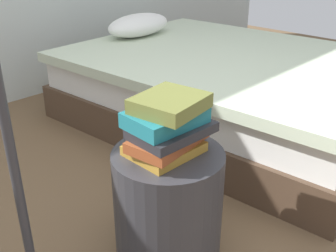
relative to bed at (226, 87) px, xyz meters
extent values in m
plane|color=brown|center=(-1.19, -0.60, -0.23)|extent=(8.00, 8.00, 0.00)
cube|color=#4C3828|center=(0.00, -0.01, -0.12)|extent=(1.63, 2.09, 0.22)
cube|color=white|center=(0.00, -0.01, 0.08)|extent=(1.56, 2.01, 0.18)
cube|color=beige|center=(0.00, -0.01, 0.20)|extent=(1.65, 2.06, 0.06)
ellipsoid|color=white|center=(-0.05, 0.78, 0.31)|extent=(0.58, 0.32, 0.16)
cylinder|color=#333338|center=(-1.19, -0.60, -0.01)|extent=(0.41, 0.41, 0.45)
cube|color=#B7842D|center=(-1.19, -0.59, 0.23)|extent=(0.25, 0.20, 0.03)
cube|color=#994723|center=(-1.19, -0.60, 0.27)|extent=(0.30, 0.20, 0.04)
cube|color=#28282D|center=(-1.18, -0.61, 0.30)|extent=(0.29, 0.20, 0.03)
cube|color=#1E727F|center=(-1.18, -0.59, 0.35)|extent=(0.27, 0.20, 0.05)
cube|color=olive|center=(-1.18, -0.60, 0.40)|extent=(0.25, 0.23, 0.05)
cylinder|color=#333338|center=(-1.67, -0.45, 0.50)|extent=(0.03, 0.03, 1.25)
camera|label=1|loc=(-2.09, -1.46, 0.91)|focal=43.16mm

